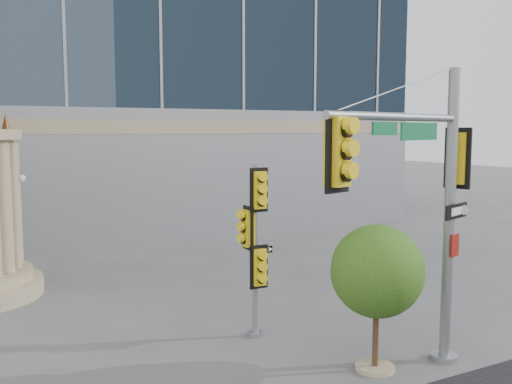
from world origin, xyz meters
name	(u,v)px	position (x,y,z in m)	size (l,w,h in m)	color
ground	(291,367)	(0.00, 0.00, 0.00)	(120.00, 120.00, 0.00)	#545456
main_signal_pole	(425,186)	(2.10, -1.66, 3.96)	(4.79, 1.93, 6.39)	slate
secondary_signal_pole	(255,237)	(0.15, 1.91, 2.50)	(0.73, 0.55, 4.26)	slate
street_tree	(378,275)	(1.54, -0.96, 2.06)	(2.01, 1.96, 3.13)	#9A8B68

